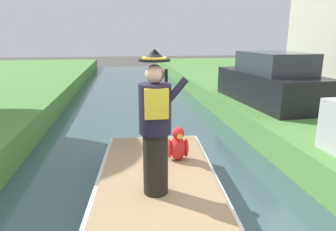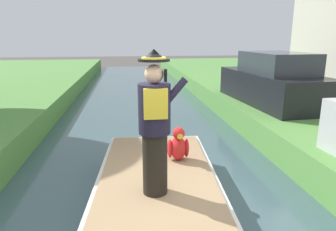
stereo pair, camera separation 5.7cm
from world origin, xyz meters
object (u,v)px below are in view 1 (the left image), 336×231
object	(u,v)px
boat	(158,199)
parked_car_dark	(270,82)
person_pirate	(156,125)
parrot_plush	(178,146)

from	to	relation	value
boat	parked_car_dark	distance (m)	6.09
person_pirate	boat	bearing A→B (deg)	67.99
person_pirate	parrot_plush	size ratio (longest dim) A/B	3.25
boat	parrot_plush	xyz separation A→B (m)	(0.41, 0.70, 0.55)
parked_car_dark	parrot_plush	bearing A→B (deg)	-132.10
boat	parrot_plush	distance (m)	0.98
person_pirate	parked_car_dark	distance (m)	6.33
parrot_plush	boat	bearing A→B (deg)	-120.59
person_pirate	parrot_plush	xyz separation A→B (m)	(0.47, 1.05, -0.68)
boat	parrot_plush	size ratio (longest dim) A/B	7.58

